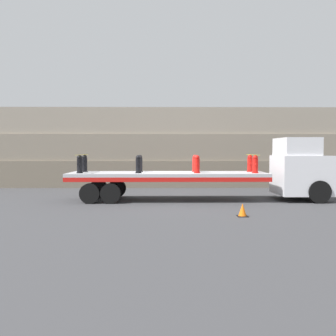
{
  "coord_description": "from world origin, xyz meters",
  "views": [
    {
      "loc": [
        -0.18,
        -17.9,
        2.39
      ],
      "look_at": [
        0.02,
        0.0,
        1.55
      ],
      "focal_mm": 40.0,
      "sensor_mm": 36.0,
      "label": 1
    }
  ],
  "objects_px": {
    "fire_hydrant_black_near_0": "(80,164)",
    "fire_hydrant_red_far_3": "(250,163)",
    "fire_hydrant_red_far_2": "(195,164)",
    "truck_cab": "(302,169)",
    "fire_hydrant_black_far_1": "(140,164)",
    "fire_hydrant_black_near_1": "(138,164)",
    "traffic_cone": "(243,210)",
    "flatbed_trailer": "(155,178)",
    "fire_hydrant_red_near_3": "(255,164)",
    "fire_hydrant_black_far_0": "(85,164)",
    "fire_hydrant_red_near_2": "(197,164)"
  },
  "relations": [
    {
      "from": "flatbed_trailer",
      "to": "fire_hydrant_black_far_1",
      "type": "relative_size",
      "value": 11.15
    },
    {
      "from": "truck_cab",
      "to": "fire_hydrant_red_far_3",
      "type": "distance_m",
      "value": 2.47
    },
    {
      "from": "truck_cab",
      "to": "flatbed_trailer",
      "type": "relative_size",
      "value": 0.32
    },
    {
      "from": "fire_hydrant_black_near_1",
      "to": "fire_hydrant_red_near_2",
      "type": "relative_size",
      "value": 1.0
    },
    {
      "from": "flatbed_trailer",
      "to": "fire_hydrant_black_far_1",
      "type": "xyz_separation_m",
      "value": [
        -0.74,
        0.54,
        0.66
      ]
    },
    {
      "from": "fire_hydrant_black_near_0",
      "to": "truck_cab",
      "type": "bearing_deg",
      "value": 2.94
    },
    {
      "from": "fire_hydrant_black_near_0",
      "to": "fire_hydrant_black_near_1",
      "type": "xyz_separation_m",
      "value": [
        2.72,
        0.0,
        0.0
      ]
    },
    {
      "from": "fire_hydrant_black_far_1",
      "to": "fire_hydrant_red_far_3",
      "type": "relative_size",
      "value": 1.0
    },
    {
      "from": "fire_hydrant_red_far_2",
      "to": "fire_hydrant_black_near_1",
      "type": "bearing_deg",
      "value": -158.26
    },
    {
      "from": "fire_hydrant_black_far_0",
      "to": "fire_hydrant_red_far_2",
      "type": "bearing_deg",
      "value": 0.0
    },
    {
      "from": "fire_hydrant_black_far_0",
      "to": "fire_hydrant_red_far_2",
      "type": "xyz_separation_m",
      "value": [
        5.45,
        0.0,
        0.0
      ]
    },
    {
      "from": "fire_hydrant_black_far_1",
      "to": "fire_hydrant_red_near_3",
      "type": "distance_m",
      "value": 5.56
    },
    {
      "from": "truck_cab",
      "to": "fire_hydrant_red_far_2",
      "type": "height_order",
      "value": "truck_cab"
    },
    {
      "from": "fire_hydrant_black_near_0",
      "to": "traffic_cone",
      "type": "xyz_separation_m",
      "value": [
        6.75,
        -3.95,
        -1.51
      ]
    },
    {
      "from": "fire_hydrant_red_near_3",
      "to": "fire_hydrant_black_near_0",
      "type": "bearing_deg",
      "value": 180.0
    },
    {
      "from": "truck_cab",
      "to": "traffic_cone",
      "type": "height_order",
      "value": "truck_cab"
    },
    {
      "from": "flatbed_trailer",
      "to": "fire_hydrant_red_far_3",
      "type": "distance_m",
      "value": 4.78
    },
    {
      "from": "traffic_cone",
      "to": "fire_hydrant_black_near_1",
      "type": "bearing_deg",
      "value": 135.61
    },
    {
      "from": "fire_hydrant_red_near_3",
      "to": "traffic_cone",
      "type": "bearing_deg",
      "value": -109.77
    },
    {
      "from": "fire_hydrant_black_near_1",
      "to": "fire_hydrant_red_far_2",
      "type": "relative_size",
      "value": 1.0
    },
    {
      "from": "truck_cab",
      "to": "fire_hydrant_red_near_3",
      "type": "relative_size",
      "value": 3.56
    },
    {
      "from": "fire_hydrant_red_far_3",
      "to": "traffic_cone",
      "type": "relative_size",
      "value": 1.76
    },
    {
      "from": "fire_hydrant_black_near_0",
      "to": "fire_hydrant_black_near_1",
      "type": "relative_size",
      "value": 1.0
    },
    {
      "from": "traffic_cone",
      "to": "fire_hydrant_red_far_3",
      "type": "bearing_deg",
      "value": 74.26
    },
    {
      "from": "fire_hydrant_black_far_1",
      "to": "fire_hydrant_red_far_3",
      "type": "distance_m",
      "value": 5.45
    },
    {
      "from": "truck_cab",
      "to": "fire_hydrant_black_far_1",
      "type": "relative_size",
      "value": 3.56
    },
    {
      "from": "fire_hydrant_black_far_1",
      "to": "fire_hydrant_red_far_2",
      "type": "distance_m",
      "value": 2.72
    },
    {
      "from": "fire_hydrant_black_near_1",
      "to": "fire_hydrant_red_far_3",
      "type": "distance_m",
      "value": 5.56
    },
    {
      "from": "fire_hydrant_black_near_0",
      "to": "fire_hydrant_red_near_3",
      "type": "xyz_separation_m",
      "value": [
        8.17,
        0.0,
        0.0
      ]
    },
    {
      "from": "flatbed_trailer",
      "to": "fire_hydrant_red_near_3",
      "type": "xyz_separation_m",
      "value": [
        4.7,
        -0.54,
        0.66
      ]
    },
    {
      "from": "truck_cab",
      "to": "fire_hydrant_black_near_0",
      "type": "distance_m",
      "value": 10.59
    },
    {
      "from": "fire_hydrant_black_near_0",
      "to": "fire_hydrant_red_far_3",
      "type": "relative_size",
      "value": 1.0
    },
    {
      "from": "truck_cab",
      "to": "fire_hydrant_red_far_2",
      "type": "distance_m",
      "value": 5.16
    },
    {
      "from": "fire_hydrant_red_far_3",
      "to": "traffic_cone",
      "type": "bearing_deg",
      "value": -105.74
    },
    {
      "from": "flatbed_trailer",
      "to": "traffic_cone",
      "type": "height_order",
      "value": "flatbed_trailer"
    },
    {
      "from": "fire_hydrant_black_far_0",
      "to": "fire_hydrant_red_far_3",
      "type": "xyz_separation_m",
      "value": [
        8.17,
        0.0,
        0.0
      ]
    },
    {
      "from": "flatbed_trailer",
      "to": "fire_hydrant_black_far_1",
      "type": "bearing_deg",
      "value": 143.84
    },
    {
      "from": "fire_hydrant_red_far_2",
      "to": "traffic_cone",
      "type": "bearing_deg",
      "value": -75.45
    },
    {
      "from": "traffic_cone",
      "to": "fire_hydrant_red_near_3",
      "type": "bearing_deg",
      "value": 70.23
    },
    {
      "from": "fire_hydrant_black_near_0",
      "to": "fire_hydrant_black_far_1",
      "type": "relative_size",
      "value": 1.0
    },
    {
      "from": "fire_hydrant_red_far_2",
      "to": "fire_hydrant_red_far_3",
      "type": "distance_m",
      "value": 2.72
    },
    {
      "from": "fire_hydrant_red_near_3",
      "to": "fire_hydrant_red_far_3",
      "type": "xyz_separation_m",
      "value": [
        0.0,
        1.09,
        0.0
      ]
    },
    {
      "from": "fire_hydrant_red_near_3",
      "to": "fire_hydrant_black_far_0",
      "type": "bearing_deg",
      "value": 172.43
    },
    {
      "from": "flatbed_trailer",
      "to": "fire_hydrant_red_near_3",
      "type": "bearing_deg",
      "value": -6.58
    },
    {
      "from": "fire_hydrant_black_far_0",
      "to": "truck_cab",
      "type": "bearing_deg",
      "value": -2.94
    },
    {
      "from": "truck_cab",
      "to": "fire_hydrant_black_far_0",
      "type": "height_order",
      "value": "truck_cab"
    },
    {
      "from": "fire_hydrant_red_near_3",
      "to": "truck_cab",
      "type": "bearing_deg",
      "value": 12.76
    },
    {
      "from": "flatbed_trailer",
      "to": "fire_hydrant_red_near_2",
      "type": "xyz_separation_m",
      "value": [
        1.98,
        -0.54,
        0.66
      ]
    },
    {
      "from": "fire_hydrant_red_far_2",
      "to": "fire_hydrant_black_far_1",
      "type": "bearing_deg",
      "value": 180.0
    },
    {
      "from": "fire_hydrant_red_far_2",
      "to": "flatbed_trailer",
      "type": "bearing_deg",
      "value": -164.67
    }
  ]
}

